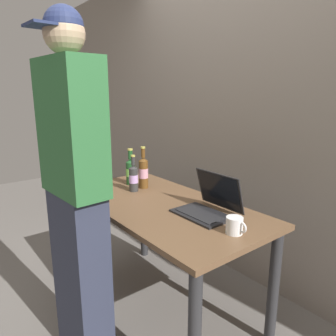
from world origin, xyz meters
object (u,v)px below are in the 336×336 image
at_px(coffee_mug, 235,225).
at_px(laptop, 209,204).
at_px(beer_bottle_dark, 133,178).
at_px(person_figure, 76,196).
at_px(beer_bottle_green, 131,171).
at_px(beer_bottle_brown, 143,172).

bearing_deg(coffee_mug, laptop, 161.14).
bearing_deg(beer_bottle_dark, coffee_mug, 1.91).
relative_size(laptop, person_figure, 0.18).
xyz_separation_m(beer_bottle_dark, beer_bottle_green, (-0.16, 0.08, 0.01)).
distance_m(beer_bottle_dark, coffee_mug, 0.92).
height_order(beer_bottle_brown, person_figure, person_figure).
xyz_separation_m(laptop, beer_bottle_dark, (-0.64, -0.13, 0.05)).
bearing_deg(person_figure, coffee_mug, 47.98).
xyz_separation_m(beer_bottle_dark, coffee_mug, (0.92, 0.03, -0.06)).
bearing_deg(coffee_mug, beer_bottle_green, 177.35).
bearing_deg(person_figure, beer_bottle_brown, 120.22).
bearing_deg(beer_bottle_dark, beer_bottle_brown, 101.59).
distance_m(beer_bottle_green, person_figure, 0.85).
relative_size(beer_bottle_brown, coffee_mug, 2.61).
relative_size(beer_bottle_green, person_figure, 0.15).
bearing_deg(beer_bottle_green, beer_bottle_dark, -26.58).
relative_size(person_figure, coffee_mug, 15.41).
xyz_separation_m(beer_bottle_brown, person_figure, (0.40, -0.68, 0.06)).
xyz_separation_m(beer_bottle_brown, beer_bottle_green, (-0.14, -0.02, -0.01)).
bearing_deg(coffee_mug, beer_bottle_dark, -178.09).
relative_size(beer_bottle_brown, beer_bottle_green, 1.11).
height_order(laptop, beer_bottle_green, beer_bottle_green).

